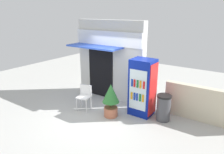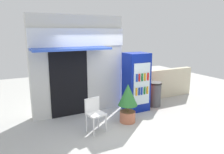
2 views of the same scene
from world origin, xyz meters
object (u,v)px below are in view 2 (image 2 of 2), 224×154
drink_cooler (136,82)px  plastic_chair (94,112)px  potted_plant_near_shop (128,100)px  trash_bin (155,94)px

drink_cooler → plastic_chair: size_ratio=2.15×
potted_plant_near_shop → trash_bin: 1.72m
plastic_chair → potted_plant_near_shop: bearing=5.0°
plastic_chair → drink_cooler: bearing=24.4°
drink_cooler → potted_plant_near_shop: 1.10m
potted_plant_near_shop → trash_bin: potted_plant_near_shop is taller
plastic_chair → potted_plant_near_shop: (1.07, 0.09, 0.12)m
drink_cooler → trash_bin: drink_cooler is taller
plastic_chair → trash_bin: size_ratio=1.04×
trash_bin → potted_plant_near_shop: bearing=-154.5°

